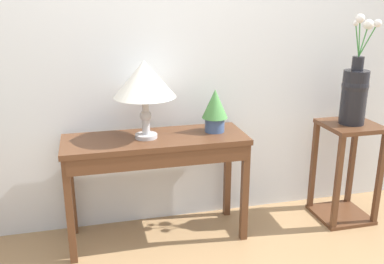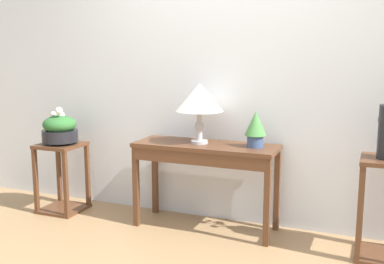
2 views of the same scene
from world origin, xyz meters
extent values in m
cube|color=silver|center=(0.00, 1.36, 1.40)|extent=(9.00, 0.10, 2.80)
cube|color=#56331E|center=(-0.13, 1.06, 0.71)|extent=(1.18, 0.42, 0.03)
cube|color=#56331E|center=(-0.13, 0.87, 0.64)|extent=(1.12, 0.03, 0.10)
cube|color=#56331E|center=(-0.69, 0.88, 0.34)|extent=(0.04, 0.04, 0.69)
cube|color=#56331E|center=(0.43, 0.88, 0.34)|extent=(0.05, 0.04, 0.69)
cube|color=#56331E|center=(-0.69, 1.24, 0.34)|extent=(0.04, 0.04, 0.69)
cube|color=#56331E|center=(0.43, 1.24, 0.34)|extent=(0.05, 0.04, 0.69)
cylinder|color=#B7B7BC|center=(-0.18, 1.06, 0.74)|extent=(0.14, 0.14, 0.02)
cylinder|color=#B7B7BC|center=(-0.18, 1.06, 0.81)|extent=(0.05, 0.05, 0.12)
sphere|color=#B7B7BC|center=(-0.18, 1.06, 0.87)|extent=(0.07, 0.07, 0.07)
cylinder|color=#B7B7BC|center=(-0.18, 1.06, 0.93)|extent=(0.04, 0.04, 0.12)
cone|color=white|center=(-0.18, 1.06, 1.10)|extent=(0.39, 0.39, 0.23)
cylinder|color=#3D5684|center=(0.28, 1.08, 0.77)|extent=(0.13, 0.13, 0.10)
cone|color=#478442|center=(0.28, 1.08, 0.91)|extent=(0.17, 0.17, 0.19)
cube|color=#56331E|center=(-1.51, 0.97, 0.62)|extent=(0.38, 0.38, 0.03)
cube|color=#56331E|center=(-1.51, 0.97, 0.01)|extent=(0.38, 0.38, 0.03)
cube|color=#56331E|center=(-1.68, 0.80, 0.32)|extent=(0.04, 0.03, 0.58)
cube|color=#56331E|center=(-1.35, 0.80, 0.32)|extent=(0.04, 0.03, 0.58)
cube|color=#56331E|center=(-1.68, 1.13, 0.32)|extent=(0.04, 0.04, 0.58)
cube|color=#56331E|center=(-1.35, 1.13, 0.32)|extent=(0.04, 0.04, 0.58)
cylinder|color=black|center=(-1.51, 0.97, 0.65)|extent=(0.15, 0.15, 0.02)
cylinder|color=black|center=(-1.51, 0.97, 0.71)|extent=(0.32, 0.32, 0.11)
ellipsoid|color=#2D662D|center=(-1.51, 0.97, 0.82)|extent=(0.30, 0.30, 0.16)
cylinder|color=#2D662D|center=(-1.53, 0.96, 0.84)|extent=(0.06, 0.03, 0.15)
sphere|color=white|center=(-1.56, 0.95, 0.91)|extent=(0.05, 0.05, 0.05)
cylinder|color=#2D662D|center=(-1.51, 0.97, 0.83)|extent=(0.02, 0.03, 0.13)
sphere|color=white|center=(-1.50, 0.98, 0.90)|extent=(0.07, 0.07, 0.07)
cylinder|color=#2D662D|center=(-1.49, 0.94, 0.86)|extent=(0.06, 0.07, 0.19)
sphere|color=white|center=(-1.46, 0.91, 0.95)|extent=(0.07, 0.07, 0.07)
cube|color=#56331E|center=(1.26, 1.00, 0.01)|extent=(0.38, 0.38, 0.03)
cube|color=#56331E|center=(1.09, 0.83, 0.37)|extent=(0.04, 0.03, 0.67)
cube|color=#56331E|center=(1.09, 1.16, 0.37)|extent=(0.04, 0.04, 0.67)
camera|label=1|loc=(-0.53, -1.53, 1.58)|focal=39.98mm
camera|label=2|loc=(1.17, -2.42, 1.46)|focal=43.25mm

